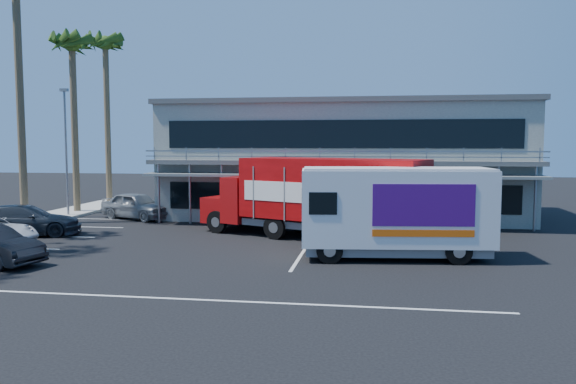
# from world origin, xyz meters

# --- Properties ---
(ground) EXTENTS (120.00, 120.00, 0.00)m
(ground) POSITION_xyz_m (0.00, 0.00, 0.00)
(ground) COLOR black
(ground) RESTS_ON ground
(building) EXTENTS (22.40, 12.00, 7.30)m
(building) POSITION_xyz_m (3.00, 14.94, 3.66)
(building) COLOR gray
(building) RESTS_ON ground
(curb_strip) EXTENTS (3.00, 32.00, 0.16)m
(curb_strip) POSITION_xyz_m (-15.00, 6.00, 0.08)
(curb_strip) COLOR #A5A399
(curb_strip) RESTS_ON ground
(palm_d) EXTENTS (2.80, 2.80, 14.75)m
(palm_d) POSITION_xyz_m (-15.20, 8.00, 12.80)
(palm_d) COLOR brown
(palm_d) RESTS_ON ground
(palm_e) EXTENTS (2.80, 2.80, 12.25)m
(palm_e) POSITION_xyz_m (-14.70, 13.00, 10.57)
(palm_e) COLOR brown
(palm_e) RESTS_ON ground
(palm_f) EXTENTS (2.80, 2.80, 13.25)m
(palm_f) POSITION_xyz_m (-15.10, 18.50, 11.47)
(palm_f) COLOR brown
(palm_f) RESTS_ON ground
(light_pole_far) EXTENTS (0.50, 0.25, 8.09)m
(light_pole_far) POSITION_xyz_m (-14.20, 11.00, 4.50)
(light_pole_far) COLOR gray
(light_pole_far) RESTS_ON ground
(red_truck) EXTENTS (11.85, 7.10, 3.95)m
(red_truck) POSITION_xyz_m (2.26, 5.32, 2.18)
(red_truck) COLOR #990C0C
(red_truck) RESTS_ON ground
(white_van) EXTENTS (7.82, 3.41, 3.70)m
(white_van) POSITION_xyz_m (5.87, 1.11, 1.97)
(white_van) COLOR white
(white_van) RESTS_ON ground
(parked_car_d) EXTENTS (5.80, 3.68, 1.57)m
(parked_car_d) POSITION_xyz_m (-12.50, 4.00, 0.78)
(parked_car_d) COLOR #282E36
(parked_car_d) RESTS_ON ground
(parked_car_e) EXTENTS (5.27, 3.74, 1.67)m
(parked_car_e) POSITION_xyz_m (-9.50, 10.80, 0.83)
(parked_car_e) COLOR slate
(parked_car_e) RESTS_ON ground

